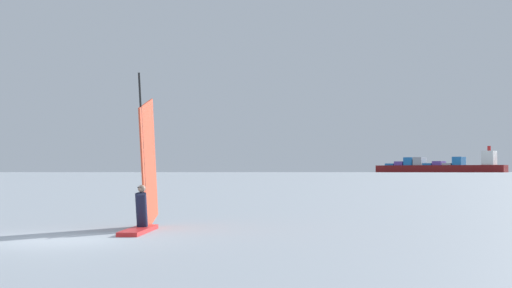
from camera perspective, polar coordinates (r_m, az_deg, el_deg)
ground_plane at (r=17.87m, az=-16.69°, el=-7.78°), size 4000.00×4000.00×0.00m
windsurfer at (r=20.13m, az=-9.40°, el=-3.83°), size 0.66×4.00×4.64m
cargo_ship at (r=886.83m, az=15.35°, el=-1.82°), size 155.12×98.66×32.29m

